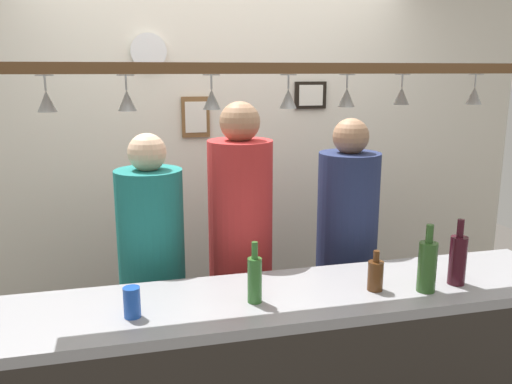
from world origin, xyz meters
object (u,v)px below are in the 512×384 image
bottle_beer_green_import (255,278)px  picture_frame_crest (196,117)px  bottle_wine_dark_red (458,259)px  person_middle_red_shirt (241,234)px  drink_can (132,302)px  picture_frame_upper_small (311,95)px  person_right_navy_shirt (347,237)px  wall_clock (149,51)px  bottle_beer_brown_stubby (375,275)px  person_left_teal_shirt (152,259)px  bottle_champagne_green (427,265)px

bottle_beer_green_import → picture_frame_crest: 1.55m
picture_frame_crest → bottle_wine_dark_red: bearing=-57.2°
person_middle_red_shirt → drink_can: person_middle_red_shirt is taller
bottle_wine_dark_red → picture_frame_upper_small: bearing=96.8°
person_right_navy_shirt → picture_frame_upper_small: bearing=86.5°
person_right_navy_shirt → wall_clock: 1.64m
drink_can → picture_frame_upper_small: 2.05m
bottle_wine_dark_red → bottle_beer_brown_stubby: 0.39m
person_left_teal_shirt → picture_frame_upper_small: picture_frame_upper_small is taller
bottle_beer_green_import → person_middle_red_shirt: bearing=82.6°
bottle_champagne_green → bottle_beer_green_import: size_ratio=1.15×
drink_can → picture_frame_crest: (0.46, 1.47, 0.58)m
bottle_champagne_green → picture_frame_crest: (-0.78, 1.52, 0.52)m
person_middle_red_shirt → bottle_wine_dark_red: 1.09m
bottle_champagne_green → person_middle_red_shirt: bearing=132.0°
person_left_teal_shirt → bottle_beer_brown_stubby: (0.92, -0.67, 0.08)m
bottle_beer_brown_stubby → bottle_wine_dark_red: bearing=-3.6°
person_right_navy_shirt → picture_frame_upper_small: picture_frame_upper_small is taller
person_right_navy_shirt → bottle_wine_dark_red: size_ratio=5.60×
bottle_beer_green_import → person_right_navy_shirt: bearing=43.6°
picture_frame_upper_small → picture_frame_crest: (-0.78, 0.00, -0.13)m
person_left_teal_shirt → bottle_beer_green_import: (0.38, -0.66, 0.12)m
person_middle_red_shirt → picture_frame_crest: 0.97m
person_left_teal_shirt → person_right_navy_shirt: person_right_navy_shirt is taller
bottle_wine_dark_red → bottle_beer_green_import: bottle_wine_dark_red is taller
person_right_navy_shirt → bottle_champagne_green: bearing=-86.2°
bottle_champagne_green → bottle_beer_green_import: (-0.75, 0.07, -0.01)m
person_middle_red_shirt → wall_clock: size_ratio=8.08×
person_middle_red_shirt → picture_frame_upper_small: picture_frame_upper_small is taller
bottle_beer_green_import → drink_can: 0.50m
bottle_wine_dark_red → wall_clock: wall_clock is taller
person_middle_red_shirt → bottle_beer_brown_stubby: (0.45, -0.67, -0.01)m
bottle_champagne_green → picture_frame_upper_small: size_ratio=1.36×
wall_clock → person_right_navy_shirt: bearing=-37.7°
bottle_wine_dark_red → drink_can: bearing=179.4°
bottle_beer_brown_stubby → bottle_beer_green_import: bearing=179.2°
bottle_wine_dark_red → bottle_beer_green_import: (-0.92, 0.03, -0.01)m
picture_frame_upper_small → bottle_beer_green_import: bearing=-117.2°
bottle_beer_green_import → picture_frame_crest: size_ratio=1.00×
bottle_champagne_green → bottle_wine_dark_red: 0.18m
picture_frame_upper_small → person_left_teal_shirt: bearing=-145.1°
drink_can → bottle_wine_dark_red: bearing=-0.6°
picture_frame_crest → drink_can: bearing=-107.4°
person_middle_red_shirt → bottle_wine_dark_red: person_middle_red_shirt is taller
bottle_beer_green_import → picture_frame_crest: bearing=91.3°
bottle_beer_green_import → bottle_beer_brown_stubby: bearing=-0.8°
person_right_navy_shirt → bottle_wine_dark_red: (0.22, -0.70, 0.10)m
drink_can → picture_frame_upper_small: (1.24, 1.47, 0.71)m
bottle_beer_brown_stubby → picture_frame_upper_small: 1.63m
person_left_teal_shirt → picture_frame_crest: bearing=66.1°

